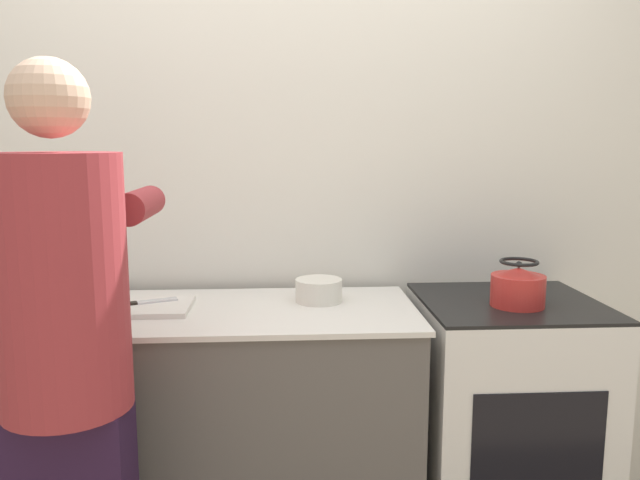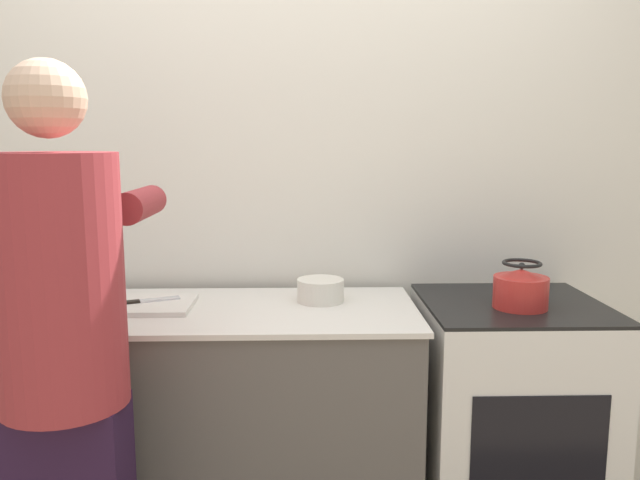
% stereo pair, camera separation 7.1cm
% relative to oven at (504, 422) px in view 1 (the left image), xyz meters
% --- Properties ---
extents(wall_back, '(8.00, 0.05, 2.60)m').
position_rel_oven_xyz_m(wall_back, '(-0.80, 0.36, 0.85)').
color(wall_back, silver).
rests_on(wall_back, ground_plane).
extents(counter, '(1.57, 0.60, 0.89)m').
position_rel_oven_xyz_m(counter, '(-1.13, -0.01, -0.01)').
color(counter, '#5B5651').
rests_on(counter, ground_plane).
extents(oven, '(0.62, 0.59, 0.91)m').
position_rel_oven_xyz_m(oven, '(0.00, 0.00, 0.00)').
color(oven, silver).
rests_on(oven, ground_plane).
extents(person, '(0.37, 0.61, 1.66)m').
position_rel_oven_xyz_m(person, '(-1.36, -0.51, 0.45)').
color(person, '#27142E').
rests_on(person, ground_plane).
extents(cutting_board, '(0.38, 0.25, 0.02)m').
position_rel_oven_xyz_m(cutting_board, '(-1.31, 0.01, 0.45)').
color(cutting_board, silver).
rests_on(cutting_board, counter).
extents(knife, '(0.22, 0.12, 0.01)m').
position_rel_oven_xyz_m(knife, '(-1.28, 0.02, 0.46)').
color(knife, silver).
rests_on(knife, cutting_board).
extents(kettle, '(0.18, 0.18, 0.16)m').
position_rel_oven_xyz_m(kettle, '(-0.00, -0.07, 0.52)').
color(kettle, red).
rests_on(kettle, oven).
extents(bowl_prep, '(0.17, 0.17, 0.08)m').
position_rel_oven_xyz_m(bowl_prep, '(-0.67, 0.08, 0.48)').
color(bowl_prep, silver).
rests_on(bowl_prep, counter).
extents(canister_jar, '(0.14, 0.14, 0.19)m').
position_rel_oven_xyz_m(canister_jar, '(-1.68, -0.02, 0.54)').
color(canister_jar, '#4C4C51').
rests_on(canister_jar, counter).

